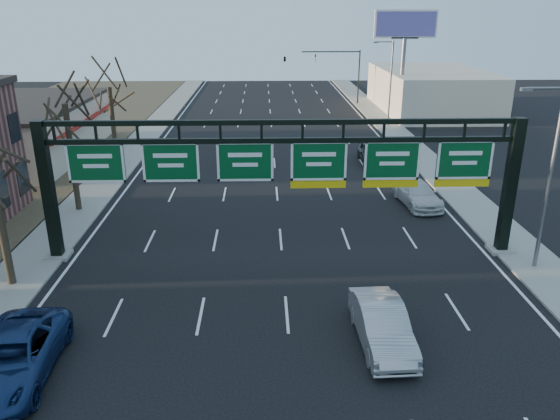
{
  "coord_description": "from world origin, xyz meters",
  "views": [
    {
      "loc": [
        -0.93,
        -18.21,
        12.3
      ],
      "look_at": [
        -0.16,
        6.13,
        3.2
      ],
      "focal_mm": 35.0,
      "sensor_mm": 36.0,
      "label": 1
    }
  ],
  "objects_px": {
    "car_blue_suv": "(12,358)",
    "car_silver_sedan": "(382,325)",
    "sign_gantry": "(285,170)",
    "car_white_wagon": "(417,193)"
  },
  "relations": [
    {
      "from": "car_blue_suv",
      "to": "car_silver_sedan",
      "type": "height_order",
      "value": "car_blue_suv"
    },
    {
      "from": "sign_gantry",
      "to": "car_silver_sedan",
      "type": "height_order",
      "value": "sign_gantry"
    },
    {
      "from": "car_blue_suv",
      "to": "car_white_wagon",
      "type": "distance_m",
      "value": 25.76
    },
    {
      "from": "sign_gantry",
      "to": "car_white_wagon",
      "type": "height_order",
      "value": "sign_gantry"
    },
    {
      "from": "sign_gantry",
      "to": "car_silver_sedan",
      "type": "relative_size",
      "value": 4.96
    },
    {
      "from": "car_silver_sedan",
      "to": "car_white_wagon",
      "type": "xyz_separation_m",
      "value": [
        5.61,
        15.77,
        -0.07
      ]
    },
    {
      "from": "sign_gantry",
      "to": "car_white_wagon",
      "type": "distance_m",
      "value": 12.36
    },
    {
      "from": "car_blue_suv",
      "to": "car_white_wagon",
      "type": "relative_size",
      "value": 1.15
    },
    {
      "from": "sign_gantry",
      "to": "car_blue_suv",
      "type": "xyz_separation_m",
      "value": [
        -9.93,
        -9.94,
        -3.8
      ]
    },
    {
      "from": "car_blue_suv",
      "to": "car_silver_sedan",
      "type": "relative_size",
      "value": 1.2
    }
  ]
}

